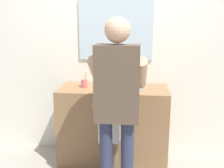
% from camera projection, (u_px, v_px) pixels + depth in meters
% --- Properties ---
extents(back_wall, '(4.40, 0.10, 2.70)m').
position_uv_depth(back_wall, '(116.00, 46.00, 3.24)').
color(back_wall, silver).
rests_on(back_wall, ground).
extents(vanity_cabinet, '(1.25, 0.54, 0.90)m').
position_uv_depth(vanity_cabinet, '(113.00, 125.00, 3.14)').
color(vanity_cabinet, olive).
rests_on(vanity_cabinet, ground).
extents(sink_basin, '(0.36, 0.36, 0.11)m').
position_uv_depth(sink_basin, '(113.00, 84.00, 3.01)').
color(sink_basin, white).
rests_on(sink_basin, vanity_cabinet).
extents(faucet, '(0.18, 0.14, 0.18)m').
position_uv_depth(faucet, '(115.00, 78.00, 3.21)').
color(faucet, '#B7BABF').
rests_on(faucet, vanity_cabinet).
extents(toothbrush_cup, '(0.07, 0.07, 0.21)m').
position_uv_depth(toothbrush_cup, '(84.00, 83.00, 3.07)').
color(toothbrush_cup, '#D86666').
rests_on(toothbrush_cup, vanity_cabinet).
extents(soap_bottle, '(0.06, 0.06, 0.17)m').
position_uv_depth(soap_bottle, '(139.00, 83.00, 2.98)').
color(soap_bottle, '#66B2D1').
rests_on(soap_bottle, vanity_cabinet).
extents(child_toddler, '(0.29, 0.29, 0.94)m').
position_uv_depth(child_toddler, '(109.00, 129.00, 2.73)').
color(child_toddler, '#6B5B4C').
rests_on(child_toddler, ground).
extents(adult_parent, '(0.52, 0.55, 1.68)m').
position_uv_depth(adult_parent, '(117.00, 95.00, 2.35)').
color(adult_parent, '#2D334C').
rests_on(adult_parent, ground).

